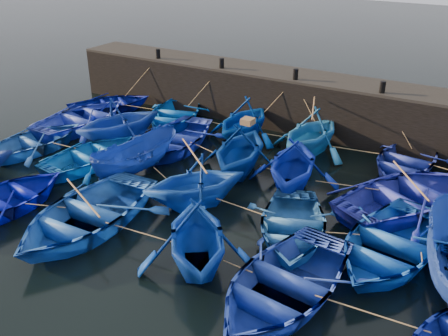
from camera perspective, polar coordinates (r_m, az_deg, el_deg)
The scene contains 31 objects.
ground at distance 17.03m, azimuth -5.61°, elevation -6.14°, with size 120.00×120.00×0.00m, color black.
quay_wall at distance 24.90m, azimuth 8.79°, elevation 7.42°, with size 26.00×2.50×2.50m, color black.
quay_top at distance 24.52m, azimuth 9.00°, elevation 10.32°, with size 26.00×2.50×0.12m, color black.
bollard_0 at distance 27.65m, azimuth -7.55°, elevation 12.83°, with size 0.24×0.24×0.50m, color black.
bollard_1 at distance 25.41m, azimuth -0.27°, elevation 11.90°, with size 0.24×0.24×0.50m, color black.
bollard_2 at distance 23.64m, azimuth 8.19°, elevation 10.58°, with size 0.24×0.24×0.50m, color black.
bollard_3 at distance 22.45m, azimuth 17.67°, elevation 8.81°, with size 0.24×0.24×0.50m, color black.
boat_0 at distance 27.63m, azimuth -12.86°, elevation 7.18°, with size 3.12×4.36×0.90m, color #000A76.
boat_1 at distance 25.33m, azimuth -5.77°, elevation 6.18°, with size 3.60×5.04×1.04m, color #0448AA.
boat_2 at distance 22.98m, azimuth 2.27°, elevation 5.56°, with size 3.37×3.91×2.06m, color #00338E.
boat_3 at distance 21.88m, azimuth 9.96°, elevation 4.14°, with size 3.42×3.96×2.09m, color #1C68B7.
boat_4 at distance 21.42m, azimuth 20.00°, elevation 0.80°, with size 3.35×4.68×0.97m, color navy.
boat_6 at distance 25.58m, azimuth -15.76°, elevation 5.60°, with size 3.85×5.38×1.12m, color blue.
boat_7 at distance 23.14m, azimuth -11.92°, elevation 5.29°, with size 3.54×4.11×2.16m, color #153899.
boat_8 at distance 22.25m, azimuth -5.74°, elevation 3.38°, with size 3.69×5.16×1.07m, color #2036BC.
boat_9 at distance 19.74m, azimuth 1.90°, elevation 2.24°, with size 3.56×4.13×2.17m, color navy.
boat_10 at distance 18.75m, azimuth 8.00°, elevation 0.59°, with size 3.49×4.05×2.13m, color #0921A9.
boat_11 at distance 18.45m, azimuth 20.21°, elevation -2.97°, with size 4.06×5.67×1.18m, color #2029A2.
boat_13 at distance 23.65m, azimuth -20.56°, elevation 3.01°, with size 3.21×4.49×0.93m, color #1F4E95.
boat_14 at distance 21.43m, azimuth -14.90°, elevation 1.49°, with size 3.21×4.49×0.93m, color blue.
boat_15 at distance 20.02m, azimuth -10.07°, elevation 1.25°, with size 1.54×4.09×1.58m, color navy.
boat_16 at distance 17.44m, azimuth -3.35°, elevation -1.53°, with size 3.21×3.73×1.96m, color #1246B5.
boat_17 at distance 16.01m, azimuth 7.77°, elevation -6.57°, with size 3.23×4.51×0.94m, color #245DA0.
boat_18 at distance 15.70m, azimuth 18.42°, elevation -8.16°, with size 3.80×5.32×1.10m, color blue.
boat_21 at distance 18.96m, azimuth -23.75°, elevation -3.20°, with size 3.31×4.62×0.96m, color #020A9E.
boat_22 at distance 16.87m, azimuth -15.62°, elevation -5.05°, with size 4.09×5.71×1.19m, color blue.
boat_23 at distance 14.32m, azimuth -3.16°, elevation -7.79°, with size 3.47×4.03×2.12m, color #073392.
boat_24 at distance 13.51m, azimuth 6.73°, elevation -12.96°, with size 3.83×5.35×1.11m, color #203BAB.
wooden_crate at distance 19.16m, azimuth 2.74°, elevation 5.35°, with size 0.45×0.45×0.23m, color brown.
mooring_ropes at distance 20.41m, azimuth 2.26°, elevation 2.42°, with size 18.48×11.97×2.10m.
loose_oars at distance 17.77m, azimuth 3.71°, elevation 1.34°, with size 10.95×11.60×0.97m.
Camera 1 is at (8.85, -11.45, 8.97)m, focal length 40.00 mm.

